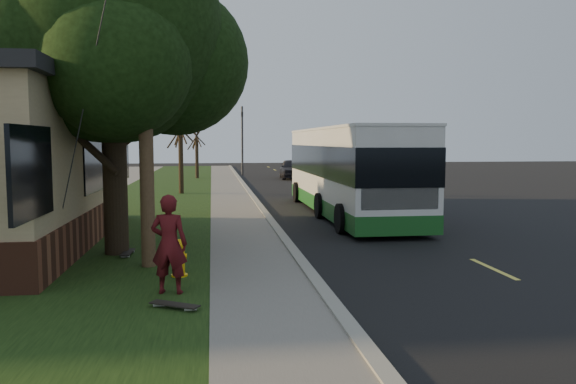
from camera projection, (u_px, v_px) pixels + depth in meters
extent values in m
plane|color=black|center=(309.00, 275.00, 11.45)|extent=(120.00, 120.00, 0.00)
cube|color=black|center=(366.00, 211.00, 21.86)|extent=(8.00, 80.00, 0.01)
cube|color=gray|center=(264.00, 212.00, 21.31)|extent=(0.25, 80.00, 0.12)
cube|color=slate|center=(237.00, 213.00, 21.18)|extent=(2.00, 80.00, 0.08)
cube|color=black|center=(143.00, 214.00, 20.71)|extent=(5.00, 80.00, 0.07)
cylinder|color=yellow|center=(179.00, 262.00, 11.07)|extent=(0.22, 0.22, 0.55)
sphere|color=yellow|center=(179.00, 245.00, 11.04)|extent=(0.24, 0.24, 0.24)
cylinder|color=yellow|center=(179.00, 256.00, 11.06)|extent=(0.30, 0.10, 0.10)
cylinder|color=yellow|center=(179.00, 256.00, 11.06)|extent=(0.10, 0.18, 0.10)
cylinder|color=yellow|center=(179.00, 275.00, 11.09)|extent=(0.32, 0.32, 0.04)
cylinder|color=#473321|center=(144.00, 52.00, 11.58)|extent=(0.30, 0.30, 9.00)
cylinder|color=#2D2D30|center=(88.00, 84.00, 10.45)|extent=(2.52, 3.21, 7.60)
cylinder|color=black|center=(115.00, 169.00, 13.17)|extent=(0.56, 0.56, 4.00)
sphere|color=black|center=(111.00, 30.00, 12.88)|extent=(5.20, 5.20, 5.20)
sphere|color=black|center=(175.00, 62.00, 13.71)|extent=(3.60, 3.60, 3.60)
sphere|color=black|center=(52.00, 39.00, 12.35)|extent=(3.80, 3.80, 3.80)
sphere|color=black|center=(116.00, 63.00, 11.72)|extent=(3.20, 3.20, 3.20)
sphere|color=black|center=(96.00, 24.00, 14.14)|extent=(3.40, 3.40, 3.40)
sphere|color=black|center=(155.00, 0.00, 14.09)|extent=(3.00, 3.00, 3.00)
cylinder|color=black|center=(181.00, 161.00, 28.59)|extent=(0.24, 0.24, 3.30)
cylinder|color=black|center=(180.00, 129.00, 28.44)|extent=(1.38, 0.57, 2.01)
cylinder|color=black|center=(180.00, 129.00, 28.44)|extent=(0.74, 1.21, 1.58)
cylinder|color=black|center=(180.00, 129.00, 28.44)|extent=(0.65, 1.05, 1.95)
cylinder|color=black|center=(180.00, 129.00, 28.44)|extent=(1.28, 0.53, 1.33)
cylinder|color=black|center=(180.00, 129.00, 28.44)|extent=(0.75, 1.21, 1.70)
cylinder|color=black|center=(197.00, 157.00, 40.51)|extent=(0.24, 0.24, 3.03)
cylinder|color=black|center=(197.00, 136.00, 40.37)|extent=(1.38, 0.57, 2.01)
cylinder|color=black|center=(197.00, 136.00, 40.37)|extent=(0.74, 1.21, 1.58)
cylinder|color=black|center=(197.00, 136.00, 40.37)|extent=(0.65, 1.05, 1.95)
cylinder|color=black|center=(197.00, 136.00, 40.37)|extent=(1.28, 0.53, 1.33)
cylinder|color=black|center=(197.00, 136.00, 40.37)|extent=(0.75, 1.21, 1.70)
cylinder|color=#2D2D30|center=(242.00, 141.00, 44.82)|extent=(0.16, 0.16, 5.50)
imported|color=black|center=(242.00, 119.00, 44.66)|extent=(0.18, 0.22, 1.10)
cube|color=silver|center=(348.00, 166.00, 20.85)|extent=(2.46, 11.83, 2.66)
cube|color=#18561D|center=(347.00, 203.00, 20.98)|extent=(2.48, 11.85, 0.54)
cube|color=black|center=(348.00, 160.00, 20.83)|extent=(2.50, 11.87, 1.08)
cube|color=black|center=(400.00, 181.00, 15.06)|extent=(2.16, 0.06, 1.58)
cube|color=yellow|center=(401.00, 131.00, 14.95)|extent=(1.58, 0.06, 0.35)
cube|color=#FFF2CC|center=(373.00, 223.00, 15.05)|extent=(0.25, 0.04, 0.15)
cube|color=#FFF2CC|center=(426.00, 222.00, 15.25)|extent=(0.25, 0.04, 0.15)
cube|color=silver|center=(348.00, 129.00, 20.73)|extent=(2.51, 11.88, 0.08)
cylinder|color=black|center=(342.00, 219.00, 16.53)|extent=(0.28, 0.91, 0.91)
cylinder|color=black|center=(422.00, 217.00, 16.86)|extent=(0.28, 0.91, 0.91)
cylinder|color=black|center=(320.00, 206.00, 19.84)|extent=(0.28, 0.91, 0.91)
cylinder|color=black|center=(387.00, 205.00, 20.17)|extent=(0.28, 0.91, 0.91)
cylinder|color=black|center=(297.00, 192.00, 25.09)|extent=(0.28, 0.91, 0.91)
cylinder|color=black|center=(351.00, 192.00, 25.42)|extent=(0.28, 0.91, 0.91)
imported|color=#4D0F13|center=(169.00, 244.00, 9.77)|extent=(0.70, 0.53, 1.75)
cube|color=black|center=(128.00, 252.00, 13.14)|extent=(0.25, 0.86, 0.02)
cylinder|color=silver|center=(125.00, 256.00, 12.85)|extent=(0.19, 0.06, 0.05)
cylinder|color=silver|center=(130.00, 251.00, 13.45)|extent=(0.19, 0.06, 0.05)
cube|color=black|center=(175.00, 304.00, 8.93)|extent=(0.84, 0.62, 0.02)
cylinder|color=silver|center=(191.00, 309.00, 8.82)|extent=(0.14, 0.19, 0.05)
cylinder|color=silver|center=(159.00, 305.00, 9.05)|extent=(0.14, 0.19, 0.05)
cube|color=black|center=(11.00, 202.00, 19.55)|extent=(1.61, 1.44, 1.14)
cube|color=black|center=(10.00, 185.00, 19.49)|extent=(1.67, 1.50, 0.08)
imported|color=black|center=(292.00, 169.00, 40.94)|extent=(1.98, 4.36, 1.45)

